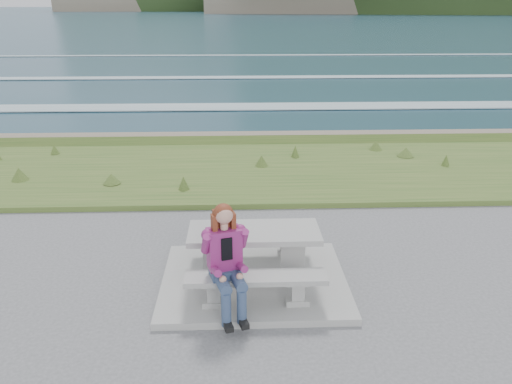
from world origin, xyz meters
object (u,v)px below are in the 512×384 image
Objects in this scene: bench_landward at (256,282)px; bench_seaward at (253,234)px; seated_woman at (228,276)px; picnic_table at (254,241)px.

bench_seaward is at bearing 90.00° from bench_landward.
bench_seaward is (0.00, 1.40, 0.00)m from bench_landward.
bench_landward is 0.41m from seated_woman.
picnic_table is at bearing -90.00° from bench_seaward.
bench_landward is at bearing -90.00° from bench_seaward.
bench_landward is at bearing -90.00° from picnic_table.
seated_woman is (-0.35, -0.83, -0.06)m from picnic_table.
picnic_table is 1.27× the size of seated_woman.
seated_woman is (-0.35, -0.13, 0.17)m from bench_landward.
seated_woman is at bearing -112.77° from picnic_table.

